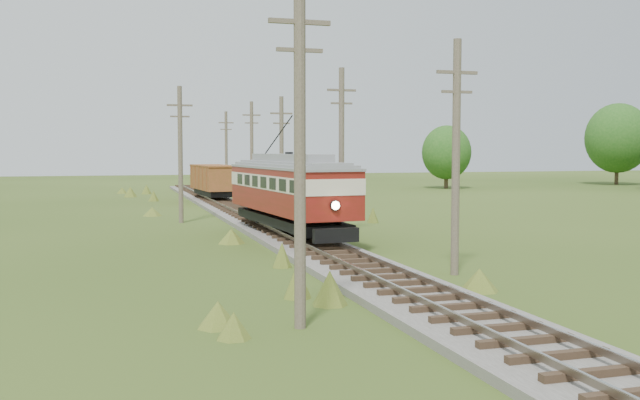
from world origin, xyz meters
name	(u,v)px	position (x,y,z in m)	size (l,w,h in m)	color
railbed_main	(272,227)	(0.00, 34.00, 0.19)	(3.60, 96.00, 0.57)	#605B54
streetcar	(289,188)	(0.00, 29.86, 2.68)	(3.91, 12.78, 5.79)	black
gondola	(214,179)	(0.00, 57.08, 2.04)	(3.30, 8.42, 2.74)	black
gravel_pile	(283,203)	(4.05, 48.02, 0.52)	(3.04, 3.23, 1.11)	gray
utility_pole_r_2	(456,155)	(3.30, 18.00, 4.42)	(1.60, 0.30, 8.60)	brown
utility_pole_r_3	(341,150)	(3.20, 31.00, 4.63)	(1.60, 0.30, 9.00)	brown
utility_pole_r_4	(282,154)	(3.00, 44.00, 4.32)	(1.60, 0.30, 8.40)	brown
utility_pole_r_5	(252,150)	(3.40, 57.00, 4.58)	(1.60, 0.30, 8.90)	brown
utility_pole_r_6	(226,151)	(3.20, 70.00, 4.47)	(1.60, 0.30, 8.70)	brown
utility_pole_l_a	(300,149)	(-4.20, 12.00, 4.63)	(1.60, 0.30, 9.00)	brown
utility_pole_l_b	(180,153)	(-4.50, 40.00, 4.42)	(1.60, 0.30, 8.60)	brown
tree_right_5	(618,138)	(56.00, 74.00, 6.19)	(8.40, 8.40, 10.82)	#38281C
tree_mid_b	(446,152)	(30.00, 72.00, 4.33)	(5.88, 5.88, 7.57)	#38281C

